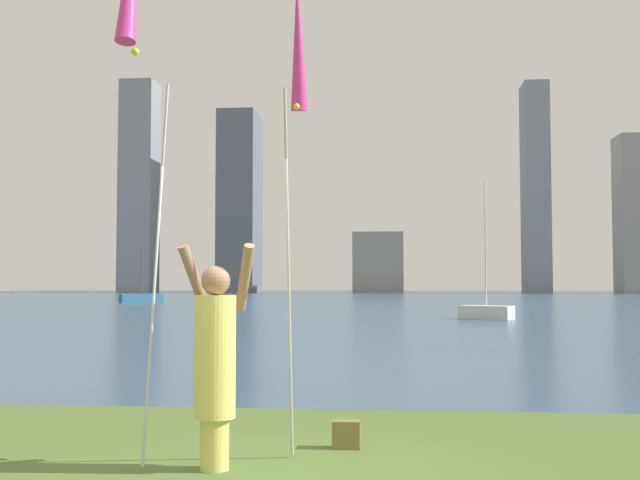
# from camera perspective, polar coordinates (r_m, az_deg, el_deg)

# --- Properties ---
(ground) EXTENTS (120.00, 138.00, 0.12)m
(ground) POSITION_cam_1_polar(r_m,az_deg,el_deg) (56.88, 4.38, -4.61)
(ground) COLOR #4C662D
(person) EXTENTS (0.66, 0.49, 1.81)m
(person) POSITION_cam_1_polar(r_m,az_deg,el_deg) (6.36, -7.70, -8.54)
(person) COLOR #D8CC66
(person) RESTS_ON ground
(kite_flag_right) EXTENTS (0.16, 1.09, 4.32)m
(kite_flag_right) POSITION_cam_1_polar(r_m,az_deg,el_deg) (7.33, -1.65, 13.52)
(kite_flag_right) COLOR #B2B2B7
(kite_flag_right) RESTS_ON ground
(bag) EXTENTS (0.25, 0.17, 0.25)m
(bag) POSITION_cam_1_polar(r_m,az_deg,el_deg) (7.21, 1.95, -14.07)
(bag) COLOR olive
(bag) RESTS_ON ground
(sailboat_0) EXTENTS (2.25, 1.76, 5.48)m
(sailboat_0) POSITION_cam_1_polar(r_m,az_deg,el_deg) (31.43, 12.12, -5.14)
(sailboat_0) COLOR silver
(sailboat_0) RESTS_ON ground
(sailboat_7) EXTENTS (2.74, 2.51, 4.14)m
(sailboat_7) POSITION_cam_1_polar(r_m,az_deg,el_deg) (56.31, -12.98, -4.15)
(sailboat_7) COLOR #2D6084
(sailboat_7) RESTS_ON ground
(skyline_tower_0) EXTENTS (4.40, 4.40, 27.94)m
(skyline_tower_0) POSITION_cam_1_polar(r_m,az_deg,el_deg) (105.37, -13.15, 3.83)
(skyline_tower_0) COLOR gray
(skyline_tower_0) RESTS_ON ground
(skyline_tower_1) EXTENTS (4.84, 7.96, 23.79)m
(skyline_tower_1) POSITION_cam_1_polar(r_m,az_deg,el_deg) (103.61, -5.90, 2.73)
(skyline_tower_1) COLOR #565B66
(skyline_tower_1) RESTS_ON ground
(skyline_tower_2) EXTENTS (6.45, 4.10, 7.78)m
(skyline_tower_2) POSITION_cam_1_polar(r_m,az_deg,el_deg) (100.10, 4.29, -1.67)
(skyline_tower_2) COLOR gray
(skyline_tower_2) RESTS_ON ground
(skyline_tower_3) EXTENTS (3.03, 4.77, 26.62)m
(skyline_tower_3) POSITION_cam_1_polar(r_m,az_deg,el_deg) (102.09, 15.54, 3.71)
(skyline_tower_3) COLOR gray
(skyline_tower_3) RESTS_ON ground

